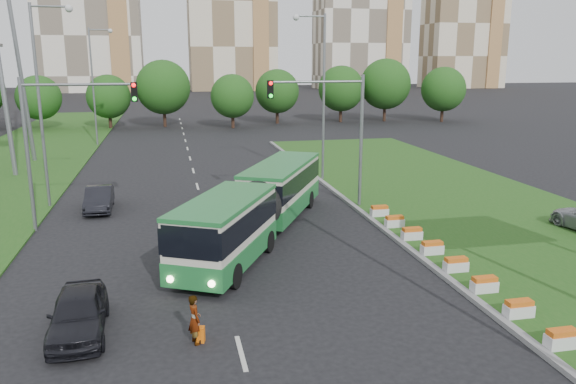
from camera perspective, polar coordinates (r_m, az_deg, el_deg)
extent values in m
plane|color=black|center=(23.90, 0.54, -8.40)|extent=(360.00, 360.00, 0.00)
cube|color=#1E4E16|center=(35.73, 18.36, -1.59)|extent=(14.00, 60.00, 0.15)
cube|color=gray|center=(32.80, 7.81, -2.30)|extent=(0.30, 60.00, 0.18)
cylinder|color=slate|center=(33.96, 7.43, 5.00)|extent=(0.20, 0.20, 8.00)
cylinder|color=slate|center=(32.82, 3.01, 11.12)|extent=(5.50, 0.14, 0.14)
cube|color=black|center=(32.23, -1.81, 10.38)|extent=(0.32, 0.32, 1.00)
cylinder|color=slate|center=(31.84, -24.93, 3.32)|extent=(0.20, 0.20, 8.00)
cylinder|color=slate|center=(31.00, -20.56, 10.19)|extent=(5.50, 0.14, 0.14)
cube|color=black|center=(30.75, -15.36, 9.78)|extent=(0.32, 0.32, 1.00)
cube|color=beige|center=(173.57, -5.81, 18.55)|extent=(25.00, 15.00, 50.00)
cube|color=silver|center=(182.40, 7.42, 17.78)|extent=(27.00, 15.00, 47.00)
cube|color=beige|center=(196.46, 17.45, 15.95)|extent=(24.00, 14.00, 40.00)
cube|color=beige|center=(23.98, -1.93, -3.92)|extent=(2.48, 6.84, 2.68)
cube|color=beige|center=(32.37, -4.70, 0.58)|extent=(2.48, 8.33, 2.68)
cylinder|color=black|center=(27.81, -3.41, -1.62)|extent=(2.48, 1.24, 2.48)
cube|color=#1E6A31|center=(24.26, -1.92, -5.94)|extent=(2.56, 6.89, 0.94)
cube|color=#1E6A31|center=(32.58, -4.67, -0.95)|extent=(2.56, 8.38, 0.94)
cube|color=black|center=(23.85, -1.94, -2.90)|extent=(2.56, 6.89, 1.04)
cube|color=black|center=(32.28, -4.72, 1.35)|extent=(2.56, 8.38, 1.04)
imported|color=black|center=(20.02, -20.53, -11.42)|extent=(1.95, 4.45, 1.49)
imported|color=black|center=(35.50, -18.64, -0.65)|extent=(1.60, 4.32, 1.41)
imported|color=gray|center=(18.44, -9.47, -12.64)|extent=(0.55, 0.69, 1.64)
cube|color=orange|center=(18.74, -8.95, -14.10)|extent=(0.30, 0.26, 0.51)
cylinder|color=black|center=(18.72, -8.90, -14.82)|extent=(0.03, 0.12, 0.12)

